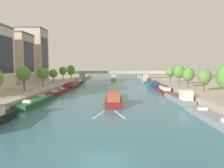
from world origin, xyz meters
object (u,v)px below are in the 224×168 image
barge_midriver (113,98)px  moored_boat_left_upstream (79,82)px  moored_boat_left_end (74,85)px  tree_left_second (24,74)px  bridge_far (114,75)px  tree_right_distant (170,72)px  moored_boat_right_downstream (164,90)px  moored_boat_right_end (148,83)px  moored_boat_right_midway (179,98)px  tree_right_midway (205,77)px  moored_boat_left_far (59,92)px  tree_left_third (53,74)px  tree_right_end_of_row (188,75)px  moored_boat_left_midway (37,101)px  tree_right_second (179,72)px  tree_left_by_lamp (71,70)px  moored_boat_right_lone (212,117)px  tree_left_midway (63,71)px  moored_boat_right_gap_after (155,85)px  tree_left_end_of_row (43,73)px

barge_midriver → moored_boat_left_upstream: (-17.29, 47.99, 0.12)m
moored_boat_left_end → tree_left_second: tree_left_second is taller
bridge_far → tree_right_distant: bearing=-54.8°
moored_boat_right_downstream → moored_boat_right_end: size_ratio=1.20×
moored_boat_right_midway → tree_right_midway: size_ratio=2.48×
moored_boat_left_far → moored_boat_right_end: 45.30m
tree_left_third → tree_right_end_of_row: size_ratio=0.88×
moored_boat_left_midway → moored_boat_left_upstream: bearing=90.1°
tree_right_second → bridge_far: 50.31m
moored_boat_right_downstream → tree_left_by_lamp: size_ratio=1.92×
tree_right_distant → tree_right_midway: bearing=-88.2°
moored_boat_right_lone → moored_boat_right_midway: size_ratio=1.11×
moored_boat_left_far → moored_boat_right_midway: bearing=-22.9°
barge_midriver → bridge_far: 68.98m
moored_boat_left_far → bridge_far: size_ratio=0.25×
moored_boat_left_upstream → moored_boat_right_end: 33.02m
moored_boat_left_midway → tree_right_midway: tree_right_midway is taller
moored_boat_left_upstream → tree_right_midway: tree_right_midway is taller
moored_boat_right_midway → bridge_far: size_ratio=0.24×
tree_left_third → moored_boat_right_end: bearing=17.3°
moored_boat_right_downstream → moored_boat_right_end: (-0.40, 29.19, -0.12)m
barge_midriver → moored_boat_right_lone: 22.97m
tree_right_second → moored_boat_left_upstream: bearing=150.4°
barge_midriver → moored_boat_right_midway: moored_boat_right_midway is taller
moored_boat_left_upstream → tree_left_by_lamp: bearing=117.0°
moored_boat_right_lone → tree_left_third: size_ratio=2.95×
moored_boat_left_far → tree_right_midway: bearing=-11.0°
tree_left_midway → tree_left_by_lamp: size_ratio=0.89×
tree_left_midway → tree_right_distant: tree_right_distant is taller
tree_left_second → bridge_far: tree_left_second is taller
moored_boat_left_far → tree_right_midway: 42.16m
moored_boat_right_midway → tree_right_second: size_ratio=2.09×
bridge_far → tree_right_end_of_row: bearing=-65.4°
moored_boat_right_gap_after → bridge_far: (-16.67, 37.96, 2.48)m
barge_midriver → moored_boat_right_lone: size_ratio=1.29×
moored_boat_right_midway → moored_boat_left_upstream: bearing=124.3°
barge_midriver → tree_left_end_of_row: 30.93m
moored_boat_right_lone → moored_boat_right_midway: moored_boat_right_midway is taller
moored_boat_right_lone → tree_left_end_of_row: 53.56m
moored_boat_right_downstream → moored_boat_left_end: bearing=152.6°
moored_boat_left_end → tree_left_by_lamp: size_ratio=2.27×
tree_left_end_of_row → tree_right_second: tree_right_second is taller
moored_boat_right_downstream → tree_left_midway: bearing=143.6°
barge_midriver → tree_left_third: tree_left_third is taller
tree_right_end_of_row → bridge_far: bearing=114.6°
moored_boat_right_lone → tree_right_midway: tree_right_midway is taller
moored_boat_right_downstream → moored_boat_right_midway: bearing=-91.1°
barge_midriver → moored_boat_left_far: size_ratio=1.37×
moored_boat_right_midway → moored_boat_right_end: size_ratio=1.25×
tree_right_midway → bridge_far: tree_right_midway is taller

